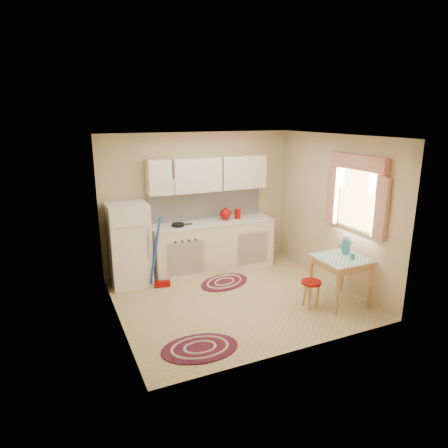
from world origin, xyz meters
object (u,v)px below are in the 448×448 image
at_px(stool, 311,294).
at_px(table, 340,280).
at_px(base_cabinets, 213,246).
at_px(fridge, 129,245).

bearing_deg(stool, table, -4.64).
xyz_separation_m(base_cabinets, table, (1.23, -2.07, -0.08)).
height_order(fridge, table, fridge).
bearing_deg(stool, base_cabinets, 109.80).
distance_m(base_cabinets, stool, 2.17).
distance_m(table, stool, 0.52).
height_order(base_cabinets, stool, base_cabinets).
relative_size(base_cabinets, table, 3.12).
bearing_deg(fridge, stool, -41.12).
height_order(fridge, base_cabinets, fridge).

